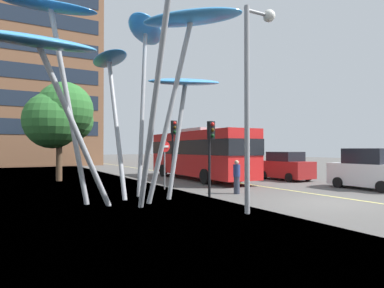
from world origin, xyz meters
name	(u,v)px	position (x,y,z in m)	size (l,w,h in m)	color
ground	(317,205)	(-0.71, 0.00, -0.05)	(120.00, 240.00, 0.10)	#54514F
red_bus	(198,152)	(0.67, 11.54, 1.99)	(2.99, 11.48, 3.63)	red
leaf_sculpture	(132,45)	(-6.98, 3.96, 6.46)	(10.37, 10.73, 8.78)	#9EA0A5
traffic_light_kerb_near	(211,142)	(-3.36, 3.64, 2.50)	(0.28, 0.42, 3.45)	black
traffic_light_kerb_far	(173,139)	(-3.00, 8.17, 2.76)	(0.28, 0.42, 3.82)	black
car_parked_near	(369,170)	(5.81, 1.98, 1.03)	(1.99, 4.04, 2.22)	silver
car_parked_mid	(285,167)	(5.82, 8.16, 0.94)	(1.99, 3.96, 1.99)	maroon
car_parked_far	(230,161)	(6.51, 15.64, 1.06)	(2.09, 4.36, 2.24)	black
street_lamp	(253,80)	(-4.05, -0.16, 4.57)	(1.32, 0.44, 7.16)	gray
tree_pavement_near	(61,116)	(-8.08, 15.37, 4.46)	(4.83, 4.13, 6.83)	brown
pedestrian	(237,177)	(-1.61, 4.01, 0.83)	(0.34, 0.34, 1.65)	#2D3342
no_entry_sign	(165,157)	(-3.95, 7.32, 1.75)	(0.60, 0.12, 2.63)	gray
backdrop_building	(0,77)	(-12.07, 41.92, 11.76)	(24.38, 12.80, 23.52)	brown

